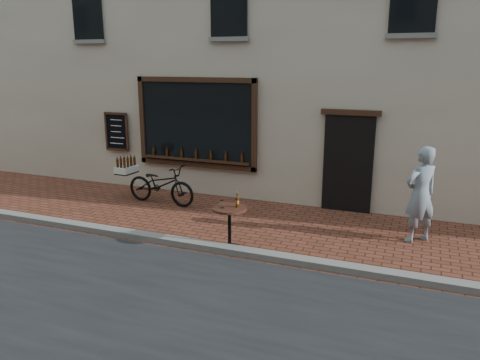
% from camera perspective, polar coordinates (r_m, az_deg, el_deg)
% --- Properties ---
extents(ground, '(90.00, 90.00, 0.00)m').
position_cam_1_polar(ground, '(8.50, -4.16, -8.97)').
color(ground, '#562A1B').
rests_on(ground, ground).
extents(kerb, '(90.00, 0.25, 0.12)m').
position_cam_1_polar(kerb, '(8.64, -3.59, -8.13)').
color(kerb, slate).
rests_on(kerb, ground).
extents(shop_building, '(28.00, 6.20, 10.00)m').
position_cam_1_polar(shop_building, '(14.03, 7.87, 20.92)').
color(shop_building, beige).
rests_on(shop_building, ground).
extents(cargo_bicycle, '(2.15, 0.77, 1.03)m').
position_cam_1_polar(cargo_bicycle, '(11.39, -9.78, -0.45)').
color(cargo_bicycle, black).
rests_on(cargo_bicycle, ground).
extents(bistro_table, '(0.63, 0.63, 1.08)m').
position_cam_1_polar(bistro_table, '(8.46, -1.27, -4.85)').
color(bistro_table, black).
rests_on(bistro_table, ground).
extents(pedestrian, '(0.80, 0.78, 1.85)m').
position_cam_1_polar(pedestrian, '(9.39, 21.14, -1.67)').
color(pedestrian, gray).
rests_on(pedestrian, ground).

